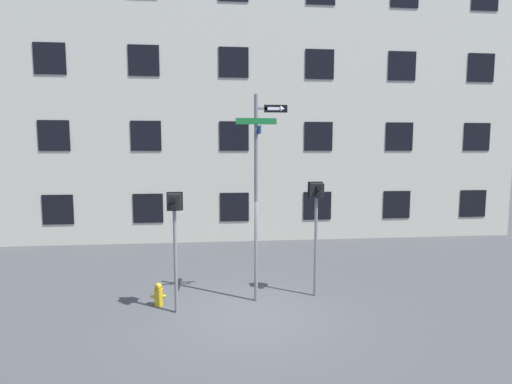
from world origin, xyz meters
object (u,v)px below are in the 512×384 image
(pedestrian_signal_left, at_px, (175,220))
(fire_hydrant, at_px, (159,295))
(street_sign_pole, at_px, (258,182))
(pedestrian_signal_right, at_px, (316,208))

(pedestrian_signal_left, xyz_separation_m, fire_hydrant, (-0.47, 0.45, -1.91))
(street_sign_pole, height_order, fire_hydrant, street_sign_pole)
(fire_hydrant, bearing_deg, pedestrian_signal_right, 3.95)
(street_sign_pole, xyz_separation_m, pedestrian_signal_left, (-1.96, -0.53, -0.79))
(pedestrian_signal_left, bearing_deg, pedestrian_signal_right, 11.78)
(pedestrian_signal_right, xyz_separation_m, fire_hydrant, (-3.93, -0.27, -2.02))
(pedestrian_signal_right, relative_size, fire_hydrant, 5.20)
(pedestrian_signal_left, xyz_separation_m, pedestrian_signal_right, (3.46, 0.72, 0.11))
(pedestrian_signal_right, height_order, fire_hydrant, pedestrian_signal_right)
(pedestrian_signal_right, bearing_deg, street_sign_pole, -172.71)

